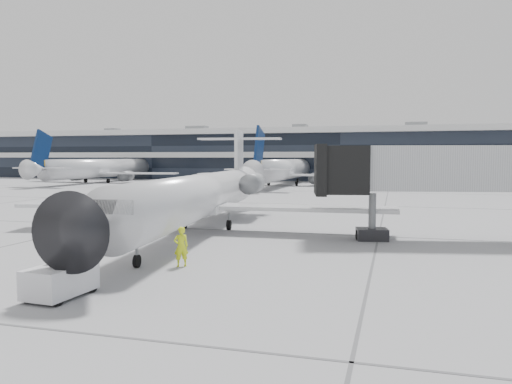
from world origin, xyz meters
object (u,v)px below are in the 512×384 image
(jet_bridge, at_px, (487,169))
(baggage_tug, at_px, (62,277))
(regional_jet, at_px, (202,194))
(ramp_worker, at_px, (181,247))

(jet_bridge, distance_m, baggage_tug, 23.82)
(regional_jet, distance_m, ramp_worker, 10.69)
(regional_jet, xyz_separation_m, baggage_tug, (0.98, -15.80, -1.80))
(jet_bridge, bearing_deg, baggage_tug, -145.96)
(regional_jet, bearing_deg, baggage_tug, -92.86)
(ramp_worker, bearing_deg, baggage_tug, 32.73)
(regional_jet, height_order, ramp_worker, regional_jet)
(regional_jet, height_order, baggage_tug, regional_jet)
(ramp_worker, bearing_deg, jet_bridge, -179.98)
(regional_jet, relative_size, ramp_worker, 17.37)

